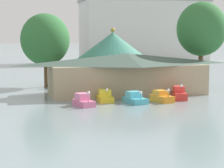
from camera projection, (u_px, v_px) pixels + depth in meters
name	position (u px, v px, depth m)	size (l,w,h in m)	color
pedal_boat_pink	(83.00, 101.00, 37.68)	(2.01, 2.98, 1.62)	pink
pedal_boat_yellow	(105.00, 97.00, 40.42)	(1.63, 2.65, 1.55)	yellow
pedal_boat_cyan	(135.00, 99.00, 39.45)	(2.18, 3.05, 1.39)	#4CB7CC
pedal_boat_orange	(162.00, 97.00, 40.16)	(2.07, 2.86, 1.54)	orange
pedal_boat_red	(179.00, 94.00, 42.16)	(2.06, 3.19, 1.80)	red
boathouse	(126.00, 73.00, 46.07)	(20.01, 8.26, 4.98)	tan
green_roof_pavilion	(113.00, 55.00, 56.21)	(10.76, 10.76, 8.45)	#993328
shoreline_tree_mid	(45.00, 40.00, 52.29)	(6.81, 6.81, 10.29)	brown
shoreline_tree_right	(201.00, 29.00, 50.83)	(6.69, 6.69, 11.75)	brown
background_building_block	(143.00, 31.00, 114.13)	(37.42, 16.70, 18.99)	silver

